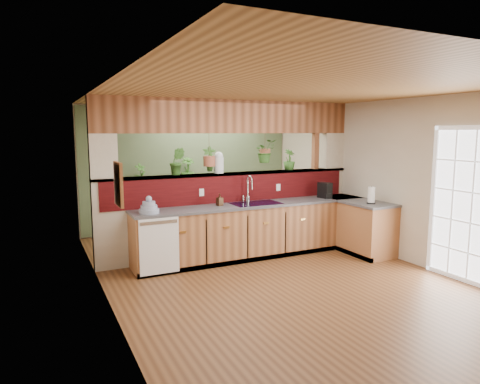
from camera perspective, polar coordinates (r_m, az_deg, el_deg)
name	(u,v)px	position (r m, az deg, el deg)	size (l,w,h in m)	color
ground	(272,275)	(6.37, 4.26, -11.01)	(4.60, 7.00, 0.01)	#59341B
ceiling	(274,93)	(6.04, 4.52, 12.99)	(4.60, 7.00, 0.01)	brown
wall_back	(190,168)	(9.24, -6.66, 3.17)	(4.60, 0.02, 2.60)	beige
wall_left	(105,198)	(5.30, -17.60, -0.75)	(0.02, 7.00, 2.60)	beige
wall_right	(393,179)	(7.49, 19.75, 1.62)	(0.02, 7.00, 2.60)	beige
pass_through_partition	(234,184)	(7.28, -0.79, 1.06)	(4.60, 0.21, 2.60)	beige
pass_through_ledge	(232,174)	(7.25, -1.01, 2.45)	(4.60, 0.21, 0.04)	brown
header_beam	(232,117)	(7.22, -1.03, 10.01)	(4.60, 0.15, 0.55)	brown
sage_backwall	(191,168)	(9.23, -6.62, 3.16)	(4.55, 0.02, 2.55)	#576E4B
countertop	(289,228)	(7.38, 6.52, -4.75)	(4.14, 1.52, 0.90)	brown
dishwasher	(159,246)	(6.27, -10.71, -7.06)	(0.58, 0.03, 0.82)	white
navy_sink	(256,208)	(7.11, 2.11, -2.14)	(0.82, 0.50, 0.18)	black
french_door	(462,206)	(6.67, 27.46, -1.72)	(0.06, 1.02, 2.16)	white
framed_print	(119,184)	(4.49, -15.87, 1.02)	(0.04, 0.35, 0.45)	brown
faucet	(249,188)	(7.17, 1.16, 0.57)	(0.20, 0.20, 0.46)	#B7B7B2
dish_stack	(149,208)	(6.35, -12.04, -2.08)	(0.29, 0.29, 0.26)	#8B98B4
soap_dispenser	(220,200)	(6.85, -2.73, -1.03)	(0.09, 0.09, 0.19)	#3B2615
coffee_maker	(325,191)	(7.78, 11.29, 0.14)	(0.15, 0.25, 0.28)	black
paper_towel	(371,195)	(7.37, 17.10, -0.45)	(0.14, 0.14, 0.29)	black
glass_jar	(219,163)	(7.13, -2.84, 3.95)	(0.16, 0.16, 0.36)	silver
ledge_plant_left	(177,161)	(6.88, -8.38, 4.07)	(0.24, 0.20, 0.44)	#2D5A1F
ledge_plant_right	(289,160)	(7.78, 6.58, 4.32)	(0.21, 0.21, 0.38)	#2D5A1F
hanging_plant_a	(209,151)	(7.06, -4.13, 5.50)	(0.26, 0.22, 0.54)	brown
hanging_plant_b	(265,141)	(7.51, 3.35, 6.79)	(0.37, 0.33, 0.52)	brown
shelving_console	(173,209)	(8.96, -8.93, -2.19)	(1.61, 0.43, 1.07)	black
shelf_plant_a	(141,174)	(8.70, -13.12, 2.37)	(0.22, 0.15, 0.43)	#2D5A1F
shelf_plant_b	(188,170)	(8.96, -7.00, 2.98)	(0.29, 0.29, 0.52)	#2D5A1F
floor_plant	(275,215)	(8.70, 4.65, -3.02)	(0.74, 0.64, 0.83)	#2D5A1F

